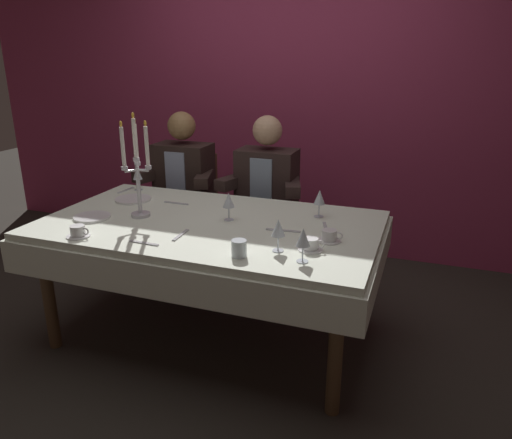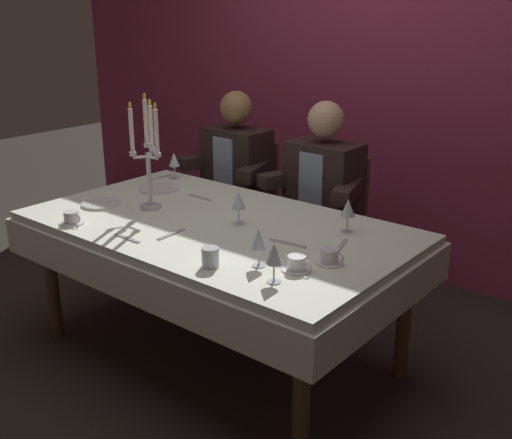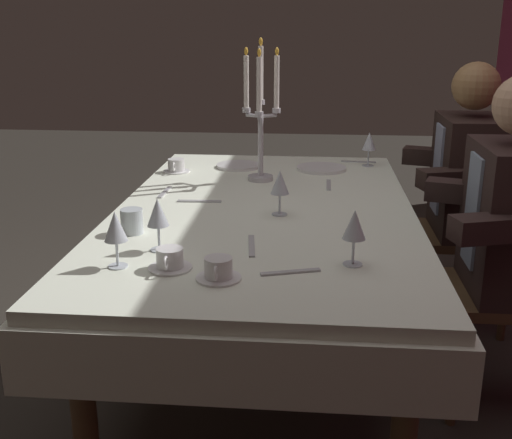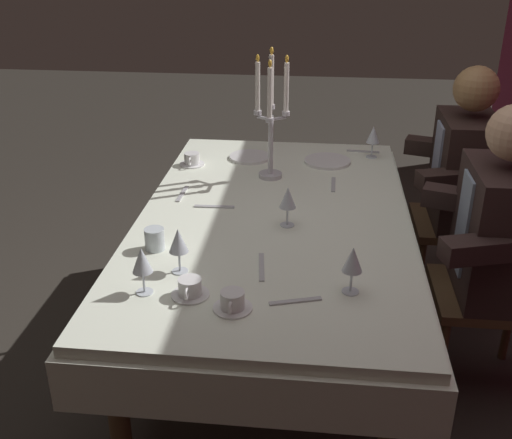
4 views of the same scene
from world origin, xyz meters
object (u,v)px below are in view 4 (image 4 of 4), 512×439
Objects in this scene: dinner_plate_1 at (250,157)px; coffee_cup_2 at (192,160)px; dining_table at (274,240)px; coffee_cup_1 at (232,302)px; wine_glass_4 at (353,261)px; candelabra at (271,121)px; wine_glass_1 at (288,199)px; seated_diner_0 at (465,170)px; wine_glass_2 at (142,261)px; wine_glass_3 at (178,242)px; water_tumbler_0 at (155,239)px; wine_glass_0 at (373,135)px; dinner_plate_0 at (327,161)px; coffee_cup_0 at (190,288)px; seated_diner_1 at (499,231)px.

coffee_cup_2 is at bearing -65.27° from dinner_plate_1.
coffee_cup_1 reaches higher than dining_table.
candelabra is at bearing -160.62° from wine_glass_4.
seated_diner_0 is (-0.72, 0.83, -0.12)m from wine_glass_1.
coffee_cup_1 is (0.06, 0.30, -0.09)m from wine_glass_2.
wine_glass_4 is (0.07, 0.58, -0.00)m from wine_glass_3.
candelabra is at bearing 154.98° from water_tumbler_0.
water_tumbler_0 is (1.10, -0.85, -0.08)m from wine_glass_0.
wine_glass_3 reaches higher than dining_table.
dinner_plate_1 is 1.07m from seated_diner_0.
wine_glass_2 is at bearing -24.30° from dinner_plate_0.
seated_diner_0 is at bearing 133.93° from wine_glass_3.
wine_glass_2 reaches higher than dinner_plate_0.
dinner_plate_0 is at bearing 147.85° from water_tumbler_0.
wine_glass_4 is at bearing 20.96° from dinner_plate_1.
dinner_plate_0 is at bearing 168.06° from coffee_cup_1.
wine_glass_3 is (1.17, -0.10, 0.11)m from dinner_plate_1.
candelabra is 1.06m from wine_glass_4.
dinner_plate_1 is at bearing -175.53° from coffee_cup_1.
candelabra reaches higher than wine_glass_1.
dinner_plate_0 is at bearing 161.66° from dining_table.
wine_glass_4 is (0.57, 0.29, 0.23)m from dining_table.
wine_glass_3 is 1.06m from coffee_cup_2.
wine_glass_1 is at bearing 153.21° from coffee_cup_0.
wine_glass_0 and wine_glass_4 have the same top height.
seated_diner_0 is (-1.33, 0.96, -0.03)m from coffee_cup_1.
coffee_cup_2 is at bearing -141.15° from wine_glass_1.
wine_glass_2 is 0.31m from water_tumbler_0.
seated_diner_0 is at bearing 135.39° from wine_glass_2.
wine_glass_0 is at bearing 103.24° from coffee_cup_2.
coffee_cup_1 is (1.13, -0.02, -0.24)m from candelabra.
wine_glass_3 is 1.63m from seated_diner_0.
wine_glass_0 is at bearing 149.71° from dining_table.
wine_glass_3 is at bearing -29.66° from dining_table.
wine_glass_1 is 0.62m from coffee_cup_0.
dining_table is 1.56× the size of seated_diner_0.
dinner_plate_1 is 1.28× the size of wine_glass_0.
wine_glass_2 is at bearing -30.07° from wine_glass_0.
seated_diner_1 is (-0.52, 0.59, -0.12)m from wine_glass_4.
coffee_cup_2 is (-1.19, -0.24, 0.00)m from coffee_cup_0.
seated_diner_0 reaches higher than coffee_cup_1.
candelabra is 3.68× the size of wine_glass_0.
wine_glass_3 is (-0.14, 0.08, 0.00)m from wine_glass_2.
wine_glass_0 is (-0.08, 0.62, 0.11)m from dinner_plate_1.
candelabra is at bearing 165.89° from wine_glass_3.
dinner_plate_0 is at bearing 156.51° from wine_glass_3.
coffee_cup_1 is (1.37, 0.11, 0.02)m from dinner_plate_1.
wine_glass_0 is at bearing 154.80° from coffee_cup_0.
coffee_cup_1 is at bearing -55.51° from seated_diner_1.
dining_table is 0.70m from dinner_plate_1.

